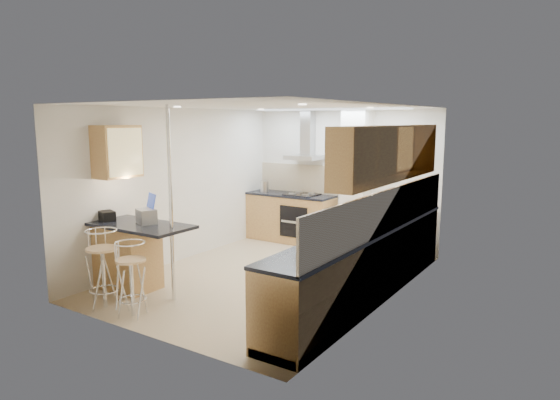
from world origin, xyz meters
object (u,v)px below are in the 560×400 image
Objects in this scene: bar_stool_near at (103,268)px; bar_stool_end at (131,279)px; laptop at (146,216)px; bread_bin at (317,240)px; microwave at (381,213)px.

bar_stool_near is 1.09× the size of bar_stool_end.
bar_stool_near reaches higher than bar_stool_end.
laptop reaches higher than bread_bin.
microwave is at bearing 5.84° from bar_stool_end.
microwave is 0.52× the size of bar_stool_near.
microwave is 1.32× the size of bread_bin.
laptop is at bearing 106.21° from bar_stool_near.
bar_stool_end is (0.51, 0.00, -0.04)m from bar_stool_near.
bread_bin is at bearing 35.64° from bar_stool_near.
bar_stool_end is at bearing 16.90° from bar_stool_near.
bread_bin is (2.02, 0.86, 0.57)m from bar_stool_end.
bar_stool_end is at bearing -30.41° from laptop.
bar_stool_near is 2.72m from bread_bin.
bread_bin is (-0.07, -1.68, -0.04)m from microwave.
bread_bin is at bearing -21.71° from bar_stool_end.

